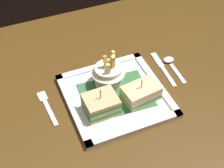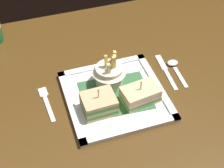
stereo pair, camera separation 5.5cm
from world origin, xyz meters
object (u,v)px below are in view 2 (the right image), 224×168
Objects in this scene: sandwich_half_left at (99,104)px; knife at (165,70)px; square_plate at (115,96)px; dining_table at (109,113)px; fork at (47,102)px; fries_cup at (109,72)px; spoon at (175,66)px; sandwich_half_right at (140,95)px.

sandwich_half_left is 0.56× the size of knife.
square_plate is 3.06× the size of sandwich_half_left.
fork is at bearing 177.16° from dining_table.
spoon is at bearing 3.44° from fries_cup.
dining_table is at bearing 103.78° from square_plate.
sandwich_half_right is 0.27m from fork.
fries_cup reaches higher than sandwich_half_right.
sandwich_half_left is at bearing -124.95° from dining_table.
sandwich_half_right is at bearing -18.15° from fork.
sandwich_half_right reaches higher than knife.
fries_cup reaches higher than dining_table.
knife is at bearing 21.77° from sandwich_half_left.
knife is (0.24, 0.10, -0.03)m from sandwich_half_left.
spoon is (0.23, 0.03, 0.11)m from dining_table.
spoon is at bearing 7.53° from knife.
fork is 0.85× the size of knife.
dining_table is 7.59× the size of knife.
square_plate is 2.02× the size of fork.
sandwich_half_right is (0.06, -0.04, 0.03)m from square_plate.
sandwich_half_left is 0.66× the size of fork.
dining_table is 0.12m from square_plate.
fries_cup is 0.20m from fork.
sandwich_half_right is 0.87× the size of spoon.
square_plate is 2.25× the size of spoon.
fork is at bearing 147.93° from sandwich_half_left.
fries_cup is at bearing 66.12° from dining_table.
knife is 1.31× the size of spoon.
fries_cup reaches higher than spoon.
sandwich_half_left is 0.27m from knife.
fries_cup reaches higher than sandwich_half_left.
sandwich_half_left is at bearing -32.07° from fork.
sandwich_half_left is 0.12m from sandwich_half_right.
knife is (0.19, 0.01, -0.05)m from fries_cup.
square_plate is 2.57× the size of sandwich_half_right.
square_plate is 0.07m from fries_cup.
fork is (-0.19, -0.01, -0.05)m from fries_cup.
sandwich_half_right is (0.07, -0.07, 0.14)m from dining_table.
fork is at bearing 166.93° from square_plate.
sandwich_half_left is 0.16m from fork.
knife is at bearing 38.06° from sandwich_half_right.
square_plate reaches higher than knife.
square_plate is 0.20m from fork.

